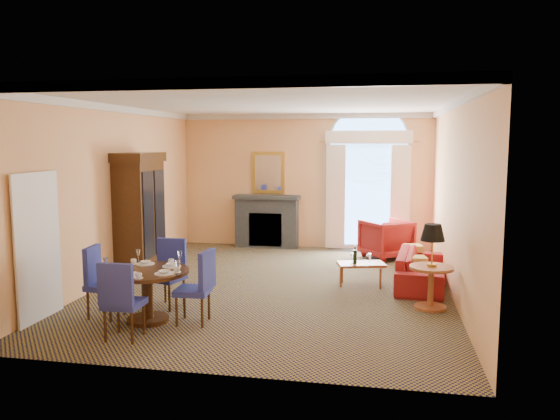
% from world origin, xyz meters
% --- Properties ---
extents(ground, '(7.50, 7.50, 0.00)m').
position_xyz_m(ground, '(0.00, 0.00, 0.00)').
color(ground, '#13133C').
rests_on(ground, ground).
extents(room_envelope, '(6.04, 7.52, 3.45)m').
position_xyz_m(room_envelope, '(-0.03, 0.67, 2.51)').
color(room_envelope, '#FCBA78').
rests_on(room_envelope, ground).
extents(armoire, '(0.67, 1.19, 2.34)m').
position_xyz_m(armoire, '(-2.72, 0.40, 1.13)').
color(armoire, black).
rests_on(armoire, ground).
extents(dining_table, '(1.19, 1.19, 0.95)m').
position_xyz_m(dining_table, '(-1.40, -2.21, 0.56)').
color(dining_table, black).
rests_on(dining_table, ground).
extents(dining_chair_north, '(0.57, 0.57, 1.04)m').
position_xyz_m(dining_chair_north, '(-1.40, -1.40, 0.59)').
color(dining_chair_north, navy).
rests_on(dining_chair_north, ground).
extents(dining_chair_south, '(0.47, 0.48, 1.04)m').
position_xyz_m(dining_chair_south, '(-1.41, -2.99, 0.59)').
color(dining_chair_south, navy).
rests_on(dining_chair_south, ground).
extents(dining_chair_east, '(0.51, 0.50, 1.04)m').
position_xyz_m(dining_chair_east, '(-0.65, -2.14, 0.59)').
color(dining_chair_east, navy).
rests_on(dining_chair_east, ground).
extents(dining_chair_west, '(0.52, 0.51, 1.04)m').
position_xyz_m(dining_chair_west, '(-2.17, -2.14, 0.59)').
color(dining_chair_west, navy).
rests_on(dining_chair_west, ground).
extents(sofa, '(1.00, 2.11, 0.60)m').
position_xyz_m(sofa, '(2.55, 0.55, 0.30)').
color(sofa, maroon).
rests_on(sofa, ground).
extents(armchair, '(1.29, 1.30, 0.85)m').
position_xyz_m(armchair, '(1.94, 2.78, 0.43)').
color(armchair, maroon).
rests_on(armchair, ground).
extents(coffee_table, '(0.90, 0.65, 0.73)m').
position_xyz_m(coffee_table, '(1.49, 0.31, 0.39)').
color(coffee_table, '#9F582F').
rests_on(coffee_table, ground).
extents(side_table, '(0.66, 0.66, 1.29)m').
position_xyz_m(side_table, '(2.60, -0.84, 0.81)').
color(side_table, '#9F582F').
rests_on(side_table, ground).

